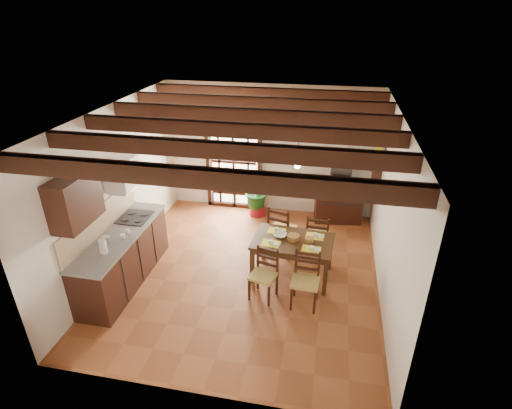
% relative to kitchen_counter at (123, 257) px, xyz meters
% --- Properties ---
extents(ground_plane, '(5.00, 5.00, 0.00)m').
position_rel_kitchen_counter_xyz_m(ground_plane, '(1.96, 0.60, -0.47)').
color(ground_plane, brown).
extents(room_shell, '(4.52, 5.02, 2.81)m').
position_rel_kitchen_counter_xyz_m(room_shell, '(1.96, 0.60, 1.34)').
color(room_shell, silver).
rests_on(room_shell, ground_plane).
extents(ceiling_beams, '(4.50, 4.34, 0.20)m').
position_rel_kitchen_counter_xyz_m(ceiling_beams, '(1.96, 0.60, 2.22)').
color(ceiling_beams, black).
rests_on(ceiling_beams, room_shell).
extents(french_door, '(1.26, 0.11, 2.32)m').
position_rel_kitchen_counter_xyz_m(french_door, '(1.16, 3.05, 0.70)').
color(french_door, white).
rests_on(french_door, ground_plane).
extents(kitchen_counter, '(0.64, 2.25, 1.38)m').
position_rel_kitchen_counter_xyz_m(kitchen_counter, '(0.00, 0.00, 0.00)').
color(kitchen_counter, black).
rests_on(kitchen_counter, ground_plane).
extents(upper_cabinet, '(0.35, 0.80, 0.70)m').
position_rel_kitchen_counter_xyz_m(upper_cabinet, '(-0.12, -0.70, 1.38)').
color(upper_cabinet, black).
rests_on(upper_cabinet, room_shell).
extents(range_hood, '(0.38, 0.60, 0.54)m').
position_rel_kitchen_counter_xyz_m(range_hood, '(-0.09, 0.55, 1.26)').
color(range_hood, white).
rests_on(range_hood, room_shell).
extents(counter_items, '(0.50, 1.43, 0.25)m').
position_rel_kitchen_counter_xyz_m(counter_items, '(0.00, 0.09, 0.49)').
color(counter_items, black).
rests_on(counter_items, kitchen_counter).
extents(dining_table, '(1.39, 0.95, 0.72)m').
position_rel_kitchen_counter_xyz_m(dining_table, '(2.75, 0.67, 0.15)').
color(dining_table, '#3D2513').
rests_on(dining_table, ground_plane).
extents(chair_near_left, '(0.48, 0.46, 0.85)m').
position_rel_kitchen_counter_xyz_m(chair_near_left, '(2.37, 0.02, -0.21)').
color(chair_near_left, tan).
rests_on(chair_near_left, ground_plane).
extents(chair_near_right, '(0.44, 0.42, 0.90)m').
position_rel_kitchen_counter_xyz_m(chair_near_right, '(3.03, -0.03, -0.19)').
color(chair_near_right, tan).
rests_on(chair_near_right, ground_plane).
extents(chair_far_left, '(0.56, 0.55, 0.98)m').
position_rel_kitchen_counter_xyz_m(chair_far_left, '(2.47, 1.37, -0.17)').
color(chair_far_left, tan).
rests_on(chair_far_left, ground_plane).
extents(chair_far_right, '(0.44, 0.43, 0.91)m').
position_rel_kitchen_counter_xyz_m(chair_far_right, '(3.13, 1.32, -0.19)').
color(chair_far_right, tan).
rests_on(chair_far_right, ground_plane).
extents(table_setting, '(0.96, 0.64, 0.09)m').
position_rel_kitchen_counter_xyz_m(table_setting, '(2.75, 0.67, 0.24)').
color(table_setting, yellow).
rests_on(table_setting, dining_table).
extents(table_bowl, '(0.25, 0.25, 0.05)m').
position_rel_kitchen_counter_xyz_m(table_bowl, '(2.52, 0.74, 0.27)').
color(table_bowl, white).
rests_on(table_bowl, dining_table).
extents(sideboard, '(1.02, 0.55, 0.83)m').
position_rel_kitchen_counter_xyz_m(sideboard, '(3.49, 2.83, -0.06)').
color(sideboard, black).
rests_on(sideboard, ground_plane).
extents(crt_tv, '(0.44, 0.41, 0.36)m').
position_rel_kitchen_counter_xyz_m(crt_tv, '(3.49, 2.82, 0.54)').
color(crt_tv, black).
rests_on(crt_tv, sideboard).
extents(fuse_box, '(0.25, 0.03, 0.32)m').
position_rel_kitchen_counter_xyz_m(fuse_box, '(3.46, 3.08, 1.28)').
color(fuse_box, white).
rests_on(fuse_box, room_shell).
extents(plant_pot, '(0.38, 0.38, 0.23)m').
position_rel_kitchen_counter_xyz_m(plant_pot, '(1.75, 2.75, -0.36)').
color(plant_pot, maroon).
rests_on(plant_pot, ground_plane).
extents(potted_plant, '(2.20, 2.04, 1.99)m').
position_rel_kitchen_counter_xyz_m(potted_plant, '(1.75, 2.75, 0.10)').
color(potted_plant, '#144C19').
rests_on(potted_plant, ground_plane).
extents(wall_shelf, '(0.20, 0.42, 0.20)m').
position_rel_kitchen_counter_xyz_m(wall_shelf, '(4.10, 2.20, 1.04)').
color(wall_shelf, black).
rests_on(wall_shelf, room_shell).
extents(shelf_vase, '(0.15, 0.15, 0.15)m').
position_rel_kitchen_counter_xyz_m(shelf_vase, '(4.10, 2.20, 1.18)').
color(shelf_vase, '#B2BFB2').
rests_on(shelf_vase, wall_shelf).
extents(shelf_flowers, '(0.14, 0.14, 0.36)m').
position_rel_kitchen_counter_xyz_m(shelf_flowers, '(4.10, 2.20, 1.38)').
color(shelf_flowers, yellow).
rests_on(shelf_flowers, shelf_vase).
extents(framed_picture, '(0.03, 0.32, 0.32)m').
position_rel_kitchen_counter_xyz_m(framed_picture, '(4.18, 2.20, 1.58)').
color(framed_picture, brown).
rests_on(framed_picture, room_shell).
extents(pendant_lamp, '(0.36, 0.36, 0.84)m').
position_rel_kitchen_counter_xyz_m(pendant_lamp, '(2.75, 0.77, 1.60)').
color(pendant_lamp, black).
rests_on(pendant_lamp, room_shell).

